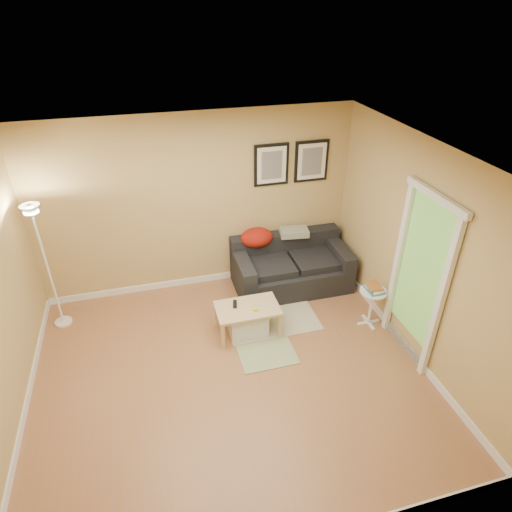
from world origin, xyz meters
name	(u,v)px	position (x,y,z in m)	size (l,w,h in m)	color
floor	(230,374)	(0.00, 0.00, 0.00)	(4.50, 4.50, 0.00)	#9A5F42
ceiling	(221,163)	(0.00, 0.00, 2.60)	(4.50, 4.50, 0.00)	white
wall_back	(197,205)	(0.00, 2.00, 1.30)	(4.50, 4.50, 0.00)	tan
wall_front	(290,453)	(0.00, -2.00, 1.30)	(4.50, 4.50, 0.00)	tan
wall_right	(418,254)	(2.25, 0.00, 1.30)	(4.00, 4.00, 0.00)	tan
baseboard_back	(203,279)	(0.00, 1.99, 0.05)	(4.50, 0.02, 0.10)	white
baseboard_left	(25,412)	(-2.24, 0.00, 0.05)	(0.02, 4.00, 0.10)	white
baseboard_right	(399,337)	(2.24, 0.00, 0.05)	(0.02, 4.00, 0.10)	white
sofa	(292,265)	(1.29, 1.53, 0.38)	(1.70, 0.90, 0.75)	black
red_throw	(257,237)	(0.82, 1.80, 0.77)	(0.48, 0.36, 0.28)	maroon
plaid_throw	(294,232)	(1.40, 1.79, 0.78)	(0.42, 0.26, 0.10)	tan
framed_print_left	(271,165)	(1.08, 1.98, 1.80)	(0.50, 0.04, 0.60)	black
framed_print_right	(311,161)	(1.68, 1.98, 1.80)	(0.50, 0.04, 0.60)	black
area_rug	(270,318)	(0.76, 0.86, 0.01)	(1.25, 0.85, 0.01)	#BCB795
green_runner	(267,355)	(0.51, 0.18, 0.01)	(0.70, 0.50, 0.01)	#668C4C
coffee_table	(248,320)	(0.39, 0.67, 0.20)	(0.82, 0.50, 0.41)	#D2B380
remote_control	(235,304)	(0.24, 0.77, 0.42)	(0.05, 0.16, 0.02)	black
tape_roll	(255,309)	(0.47, 0.59, 0.42)	(0.07, 0.07, 0.03)	yellow
storage_bin	(247,322)	(0.39, 0.68, 0.16)	(0.51, 0.37, 0.31)	white
side_table	(371,307)	(2.02, 0.41, 0.27)	(0.36, 0.36, 0.54)	white
book_stack	(374,288)	(2.03, 0.42, 0.59)	(0.20, 0.26, 0.08)	teal
floor_lamp	(49,272)	(-2.00, 1.51, 0.84)	(0.23, 0.23, 1.77)	white
doorway	(417,282)	(2.20, -0.15, 1.02)	(0.12, 1.01, 2.13)	white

